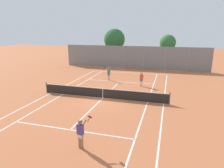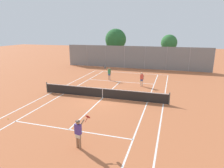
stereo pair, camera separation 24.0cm
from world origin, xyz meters
name	(u,v)px [view 1 (the left image)]	position (x,y,z in m)	size (l,w,h in m)	color
ground_plane	(103,98)	(0.00, 0.00, 0.00)	(120.00, 120.00, 0.00)	#BC663D
court_line_markings	(103,98)	(0.00, 0.00, 0.00)	(11.10, 23.90, 0.01)	white
tennis_net	(103,93)	(0.00, 0.00, 0.51)	(12.00, 0.10, 1.07)	#474C47
player_near_side	(81,132)	(1.52, -8.05, 0.93)	(0.79, 0.71, 1.77)	#936B4C
player_far_left	(109,73)	(-1.52, 6.79, 0.93)	(0.81, 0.70, 1.77)	#D8A884
player_far_right	(141,78)	(2.82, 5.08, 0.91)	(0.44, 0.51, 1.60)	beige
loose_tennis_ball_0	(116,82)	(-0.40, 6.03, 0.03)	(0.07, 0.07, 0.07)	#D1DB33
loose_tennis_ball_1	(139,81)	(2.23, 7.25, 0.03)	(0.07, 0.07, 0.07)	#D1DB33
loose_tennis_ball_2	(8,119)	(-4.89, -6.28, 0.03)	(0.07, 0.07, 0.07)	#D1DB33
back_fence	(133,57)	(0.00, 15.63, 1.84)	(23.64, 0.08, 3.67)	gray
tree_behind_left	(114,40)	(-4.23, 18.75, 4.40)	(3.76, 3.76, 6.41)	brown
tree_behind_right	(168,43)	(5.27, 17.99, 4.05)	(2.61, 2.61, 5.46)	brown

